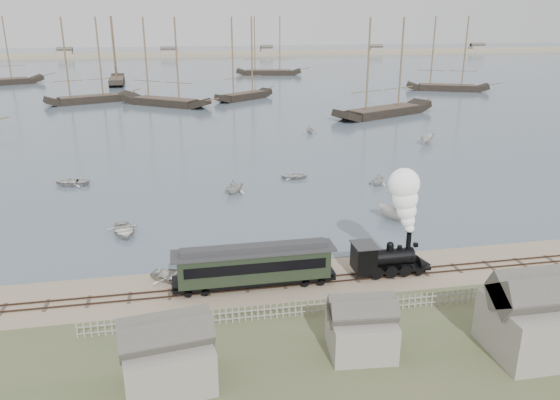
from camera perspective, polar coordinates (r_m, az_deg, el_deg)
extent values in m
plane|color=tan|center=(46.11, 1.14, -7.54)|extent=(600.00, 600.00, 0.00)
cube|color=#485967|center=(211.53, -8.71, 13.14)|extent=(600.00, 336.00, 0.06)
cube|color=#39291F|center=(43.89, 1.82, -8.85)|extent=(120.00, 0.08, 0.12)
cube|color=#39291F|center=(44.75, 1.54, -8.27)|extent=(120.00, 0.08, 0.12)
cube|color=#3B2F26|center=(44.35, 1.68, -8.64)|extent=(120.00, 1.80, 0.06)
cube|color=tan|center=(291.21, -9.46, 14.62)|extent=(500.00, 20.00, 1.80)
cube|color=black|center=(46.32, 11.50, -6.90)|extent=(6.29, 1.85, 0.23)
cylinder|color=black|center=(45.79, 11.15, -5.91)|extent=(3.88, 1.39, 1.39)
cube|color=black|center=(45.03, 8.74, -5.94)|extent=(1.66, 2.03, 2.13)
cube|color=#323235|center=(44.58, 8.81, -4.65)|extent=(1.85, 2.22, 0.11)
cylinder|color=black|center=(45.95, 13.28, -4.27)|extent=(0.41, 0.41, 1.48)
sphere|color=black|center=(45.42, 11.45, -4.64)|extent=(0.59, 0.59, 0.59)
cone|color=black|center=(47.50, 14.83, -6.61)|extent=(1.29, 1.85, 1.85)
cube|color=black|center=(46.34, 13.99, -4.57)|extent=(0.32, 0.32, 0.32)
cube|color=black|center=(43.52, -2.70, -8.28)|extent=(12.76, 2.10, 0.32)
cube|color=black|center=(42.96, -2.72, -6.77)|extent=(11.84, 2.28, 2.28)
cube|color=black|center=(41.83, -2.50, -7.16)|extent=(10.93, 0.06, 0.82)
cube|color=black|center=(43.90, -2.95, -5.86)|extent=(10.93, 0.06, 0.82)
cube|color=#323235|center=(42.46, -2.75, -5.33)|extent=(12.76, 2.46, 0.16)
cube|color=#323235|center=(42.35, -2.75, -4.99)|extent=(11.39, 1.09, 0.41)
imported|color=beige|center=(45.28, -10.78, -7.82)|extent=(4.53, 5.05, 0.86)
imported|color=beige|center=(55.42, -16.02, -3.06)|extent=(4.86, 3.94, 0.89)
imported|color=beige|center=(65.56, -4.80, 1.45)|extent=(4.37, 4.41, 1.76)
imported|color=beige|center=(58.02, 11.59, -1.37)|extent=(4.11, 3.11, 1.50)
imported|color=beige|center=(71.31, 1.56, 2.52)|extent=(2.95, 3.79, 0.72)
imported|color=beige|center=(69.70, 10.21, 2.14)|extent=(3.61, 3.63, 1.45)
imported|color=beige|center=(94.09, 15.15, 6.18)|extent=(3.92, 4.09, 1.59)
imported|color=beige|center=(73.35, -20.94, 1.79)|extent=(3.78, 4.80, 0.90)
imported|color=beige|center=(99.16, 3.14, 7.41)|extent=(3.02, 2.67, 1.50)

